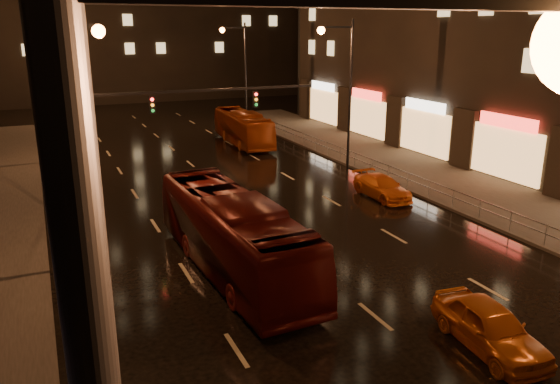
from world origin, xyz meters
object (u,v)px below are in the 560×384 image
(bus_curb, at_px, (243,128))
(taxi_near, at_px, (490,327))
(bus_red, at_px, (233,234))
(taxi_far, at_px, (382,187))

(bus_curb, bearing_deg, taxi_near, -94.15)
(bus_red, xyz_separation_m, taxi_far, (11.17, 5.99, -0.96))
(bus_red, xyz_separation_m, taxi_near, (5.25, -8.45, -0.87))
(taxi_near, bearing_deg, taxi_far, 73.87)
(taxi_far, bearing_deg, taxi_near, -112.52)
(bus_curb, bearing_deg, bus_red, -108.31)
(bus_curb, distance_m, taxi_far, 17.92)
(bus_red, bearing_deg, taxi_far, 25.69)
(bus_red, relative_size, taxi_near, 2.70)
(bus_red, distance_m, taxi_near, 9.98)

